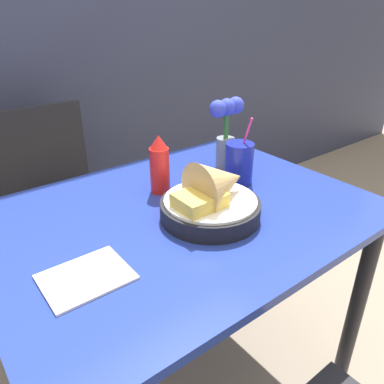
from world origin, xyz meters
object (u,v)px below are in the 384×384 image
(chair_far_window, at_px, (53,191))
(food_basket, at_px, (214,197))
(flower_vase, at_px, (226,127))
(ketchup_bottle, at_px, (160,165))
(drink_cup, at_px, (239,164))

(chair_far_window, bearing_deg, food_basket, -78.18)
(flower_vase, bearing_deg, food_basket, -137.08)
(food_basket, bearing_deg, chair_far_window, 101.82)
(food_basket, height_order, ketchup_bottle, ketchup_bottle)
(food_basket, bearing_deg, drink_cup, 29.57)
(flower_vase, bearing_deg, ketchup_bottle, -174.86)
(food_basket, relative_size, flower_vase, 1.12)
(chair_far_window, distance_m, drink_cup, 0.87)
(chair_far_window, distance_m, food_basket, 0.91)
(chair_far_window, height_order, food_basket, food_basket)
(ketchup_bottle, bearing_deg, flower_vase, 5.14)
(drink_cup, bearing_deg, flower_vase, 66.69)
(food_basket, xyz_separation_m, flower_vase, (0.26, 0.24, 0.09))
(ketchup_bottle, distance_m, flower_vase, 0.30)
(chair_far_window, height_order, flower_vase, flower_vase)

